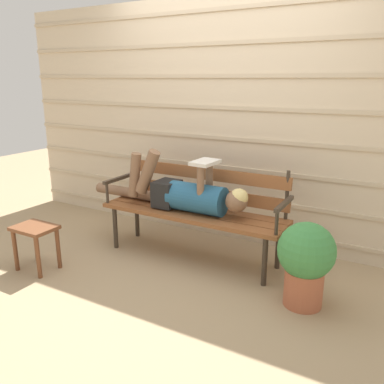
# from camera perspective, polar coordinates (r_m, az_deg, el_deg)

# --- Properties ---
(ground_plane) EXTENTS (12.00, 12.00, 0.00)m
(ground_plane) POSITION_cam_1_polar(r_m,az_deg,el_deg) (3.70, -0.47, -9.63)
(ground_plane) COLOR tan
(house_siding) EXTENTS (5.05, 0.08, 2.36)m
(house_siding) POSITION_cam_1_polar(r_m,az_deg,el_deg) (3.99, 4.66, 9.87)
(house_siding) COLOR beige
(house_siding) RESTS_ON ground
(park_bench) EXTENTS (1.72, 0.46, 0.87)m
(park_bench) POSITION_cam_1_polar(r_m,az_deg,el_deg) (3.62, 0.52, -1.83)
(park_bench) COLOR brown
(park_bench) RESTS_ON ground
(reclining_person) EXTENTS (1.67, 0.27, 0.54)m
(reclining_person) POSITION_cam_1_polar(r_m,az_deg,el_deg) (3.57, -1.15, -0.14)
(reclining_person) COLOR #23567A
(footstool) EXTENTS (0.35, 0.27, 0.39)m
(footstool) POSITION_cam_1_polar(r_m,az_deg,el_deg) (3.66, -21.50, -5.97)
(footstool) COLOR brown
(footstool) RESTS_ON ground
(potted_plant) EXTENTS (0.41, 0.41, 0.63)m
(potted_plant) POSITION_cam_1_polar(r_m,az_deg,el_deg) (2.97, 15.96, -9.27)
(potted_plant) COLOR #AD5B3D
(potted_plant) RESTS_ON ground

